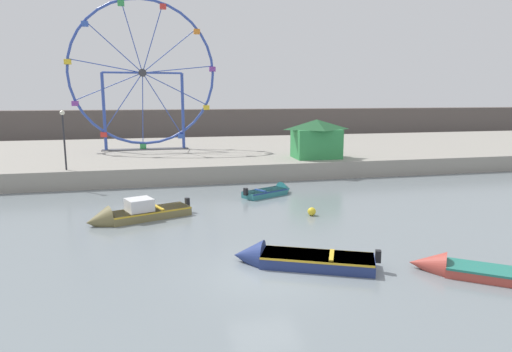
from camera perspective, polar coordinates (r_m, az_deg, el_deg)
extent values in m
plane|color=slate|center=(16.44, 1.16, -12.30)|extent=(240.00, 240.00, 0.00)
cube|color=gray|center=(43.74, -8.06, 2.67)|extent=(110.00, 23.55, 1.30)
cube|color=#564C47|center=(63.88, -9.75, 6.36)|extent=(140.00, 3.00, 4.40)
cube|color=teal|center=(28.43, 1.12, -2.19)|extent=(3.09, 2.33, 0.40)
cube|color=navy|center=(28.40, 1.12, -1.88)|extent=(3.08, 2.33, 0.08)
cone|color=teal|center=(29.63, 3.78, -1.71)|extent=(1.20, 1.34, 1.10)
cube|color=black|center=(27.41, -1.32, -2.00)|extent=(0.29, 0.30, 0.44)
cube|color=navy|center=(28.16, 0.57, -1.84)|extent=(0.58, 0.95, 0.06)
cube|color=navy|center=(17.09, 7.80, -10.66)|extent=(4.34, 2.99, 0.47)
cube|color=gold|center=(17.02, 7.82, -10.04)|extent=(4.31, 2.99, 0.08)
cone|color=navy|center=(17.43, -0.96, -10.13)|extent=(1.58, 1.67, 1.31)
cube|color=black|center=(16.98, 15.27, -9.82)|extent=(0.28, 0.30, 0.44)
cube|color=gold|center=(16.97, 9.59, -9.90)|extent=(0.64, 1.13, 0.06)
cone|color=#B24238|center=(17.85, 20.94, -10.49)|extent=(1.70, 1.66, 1.11)
cube|color=olive|center=(24.10, -13.39, -4.67)|extent=(4.39, 2.84, 0.45)
cube|color=gold|center=(24.06, -13.41, -4.24)|extent=(4.36, 2.85, 0.08)
cone|color=olive|center=(23.36, -19.44, -5.45)|extent=(1.56, 1.71, 1.40)
cube|color=black|center=(24.83, -8.73, -3.27)|extent=(0.27, 0.30, 0.44)
cube|color=silver|center=(23.80, -14.62, -3.55)|extent=(1.58, 1.54, 0.64)
cube|color=gold|center=(24.22, -12.27, -3.92)|extent=(0.59, 1.22, 0.06)
torus|color=#334CA8|center=(43.18, -14.24, 12.61)|extent=(13.13, 0.24, 13.13)
cylinder|color=#38383D|center=(43.18, -14.24, 12.61)|extent=(0.70, 0.50, 0.70)
cylinder|color=#334CA8|center=(43.20, -16.55, 8.98)|extent=(3.75, 0.08, 5.34)
cube|color=red|center=(43.48, -18.78, 5.00)|extent=(0.56, 0.48, 0.44)
cylinder|color=#334CA8|center=(43.15, -14.21, 8.33)|extent=(0.31, 0.08, 6.45)
cube|color=#33934C|center=(43.38, -14.16, 3.70)|extent=(0.56, 0.48, 0.44)
cylinder|color=#334CA8|center=(43.14, -11.87, 9.01)|extent=(3.35, 0.08, 5.59)
cube|color=#3356B7|center=(43.37, -9.54, 5.05)|extent=(0.56, 0.48, 0.44)
cylinder|color=#334CA8|center=(43.19, -10.26, 10.83)|extent=(5.80, 0.08, 2.96)
cube|color=yellow|center=(43.44, -6.35, 8.65)|extent=(0.56, 0.48, 0.44)
cylinder|color=#334CA8|center=(43.27, -9.90, 13.21)|extent=(6.42, 0.08, 0.76)
cube|color=purple|center=(43.58, -5.57, 13.37)|extent=(0.56, 0.48, 0.44)
cylinder|color=#334CA8|center=(43.36, -10.92, 15.40)|extent=(5.07, 0.08, 4.10)
cube|color=orange|center=(43.74, -7.54, 17.74)|extent=(0.56, 0.48, 0.44)
cylinder|color=#334CA8|center=(43.43, -13.01, 16.69)|extent=(2.12, 0.08, 6.14)
cube|color=red|center=(43.86, -11.75, 20.34)|extent=(0.56, 0.48, 0.44)
cylinder|color=#334CA8|center=(43.46, -15.52, 16.67)|extent=(1.67, 0.08, 6.27)
cube|color=#33934C|center=(43.92, -16.81, 20.30)|extent=(0.56, 0.48, 0.44)
cylinder|color=#334CA8|center=(43.43, -17.59, 15.34)|extent=(4.77, 0.08, 4.45)
cube|color=#3356B7|center=(43.89, -20.95, 17.62)|extent=(0.56, 0.48, 0.44)
cylinder|color=#334CA8|center=(43.37, -18.57, 13.14)|extent=(6.36, 0.08, 1.23)
cube|color=yellow|center=(43.78, -22.84, 13.24)|extent=(0.56, 0.48, 0.44)
cylinder|color=#334CA8|center=(43.28, -18.18, 10.78)|extent=(5.99, 0.08, 2.54)
cube|color=purple|center=(43.63, -22.01, 8.55)|extent=(0.56, 0.48, 0.44)
cylinder|color=#334CA8|center=(43.35, -18.76, 7.71)|extent=(0.28, 0.28, 7.05)
cylinder|color=#334CA8|center=(43.25, -9.28, 8.11)|extent=(0.28, 0.28, 7.05)
cylinder|color=#334CA8|center=(43.18, -14.24, 12.61)|extent=(7.09, 0.18, 0.18)
cube|color=#4C4C51|center=(43.41, -13.83, 3.34)|extent=(7.89, 1.20, 0.08)
cube|color=#33934C|center=(36.68, 7.67, 4.11)|extent=(3.69, 2.76, 2.33)
pyramid|color=#1C512A|center=(36.55, 7.73, 6.52)|extent=(4.06, 3.04, 0.80)
cylinder|color=#2D2D33|center=(32.91, -23.18, 3.91)|extent=(0.12, 0.12, 3.73)
sphere|color=#F2EACC|center=(32.79, -23.43, 7.40)|extent=(0.32, 0.32, 0.32)
sphere|color=yellow|center=(24.08, 7.10, -4.50)|extent=(0.44, 0.44, 0.44)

